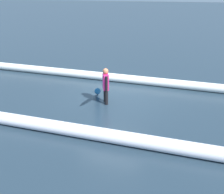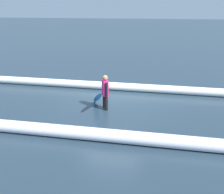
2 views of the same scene
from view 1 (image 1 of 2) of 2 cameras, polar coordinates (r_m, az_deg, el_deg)
The scene contains 5 objects.
ground_plane at distance 11.20m, azimuth 0.56°, elevation -0.07°, with size 167.62×167.62×0.00m, color #243543.
surfer at distance 10.39m, azimuth -1.33°, elevation 2.68°, with size 0.33×0.48×1.40m.
surfboard at distance 10.44m, azimuth -3.04°, elevation 1.15°, with size 0.93×1.93×1.02m.
wave_crest_foreground at distance 13.48m, azimuth -4.47°, elevation 4.61°, with size 0.39×0.39×18.81m, color white.
wave_crest_midground at distance 9.67m, azimuth -21.92°, elevation -4.15°, with size 0.41×0.41×22.46m, color white.
Camera 1 is at (-3.04, 9.92, 4.21)m, focal length 43.52 mm.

